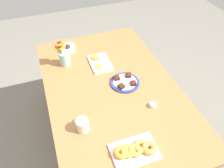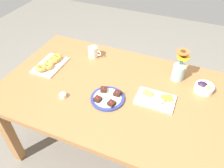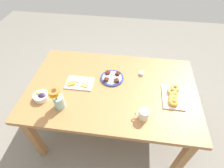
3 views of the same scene
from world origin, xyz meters
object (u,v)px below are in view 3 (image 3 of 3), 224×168
croissant_platter (173,96)px  dessert_plate (112,78)px  dining_table (112,93)px  coffee_mug (144,114)px  jam_cup_honey (142,73)px  grape_bowl (41,96)px  flower_vase (59,101)px  cheese_platter (79,83)px

croissant_platter → dessert_plate: 0.60m
dining_table → coffee_mug: coffee_mug is taller
croissant_platter → jam_cup_honey: croissant_platter is taller
dining_table → dessert_plate: 0.15m
dining_table → grape_bowl: size_ratio=12.27×
croissant_platter → jam_cup_honey: (0.29, -0.27, -0.01)m
coffee_mug → croissant_platter: bearing=-136.3°
grape_bowl → coffee_mug: bearing=174.8°
croissant_platter → flower_vase: size_ratio=1.21×
flower_vase → dessert_plate: bearing=-134.5°
coffee_mug → cheese_platter: bearing=-26.3°
croissant_platter → coffee_mug: bearing=43.7°
dining_table → croissant_platter: 0.57m
grape_bowl → jam_cup_honey: grape_bowl is taller
dining_table → flower_vase: (0.41, 0.29, 0.17)m
cheese_platter → dessert_plate: 0.33m
coffee_mug → dessert_plate: (0.31, -0.42, -0.04)m
dining_table → flower_vase: bearing=35.2°
dessert_plate → dining_table: bearing=97.3°
jam_cup_honey → flower_vase: (0.68, 0.50, 0.06)m
dining_table → jam_cup_honey: 0.36m
cheese_platter → dining_table: bearing=-179.9°
dining_table → croissant_platter: bearing=174.6°
coffee_mug → dessert_plate: bearing=-53.3°
dessert_plate → flower_vase: 0.57m
dining_table → coffee_mug: 0.45m
coffee_mug → dessert_plate: coffee_mug is taller
coffee_mug → dessert_plate: size_ratio=0.50×
croissant_platter → dessert_plate: bearing=-16.1°
grape_bowl → dessert_plate: (-0.59, -0.34, -0.02)m
coffee_mug → jam_cup_honey: (0.02, -0.52, -0.03)m
dessert_plate → jam_cup_honey: bearing=-161.2°
dining_table → croissant_platter: size_ratio=5.63×
dessert_plate → flower_vase: (0.39, 0.40, 0.07)m
dining_table → grape_bowl: 0.65m
jam_cup_honey → coffee_mug: bearing=92.4°
croissant_platter → dining_table: bearing=-5.4°
coffee_mug → dessert_plate: 0.52m
grape_bowl → croissant_platter: 1.18m
croissant_platter → grape_bowl: bearing=8.3°
cheese_platter → grape_bowl: bearing=38.0°
coffee_mug → jam_cup_honey: 0.52m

